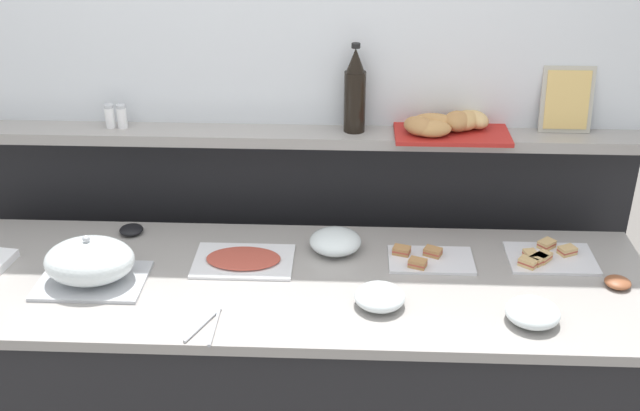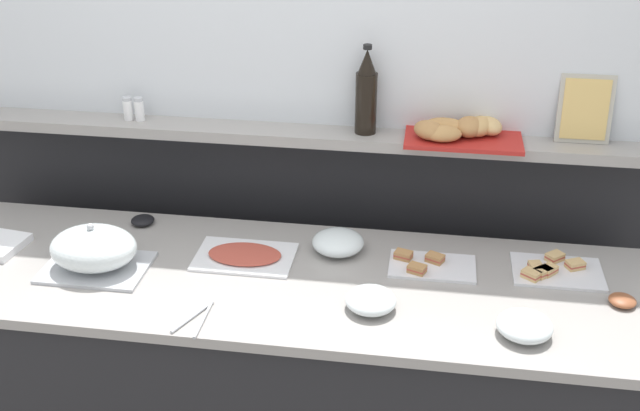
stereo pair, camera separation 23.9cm
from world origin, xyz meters
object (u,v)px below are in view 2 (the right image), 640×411
object	(u,v)px
cold_cuts_platter	(245,256)
glass_bowl_medium	(371,301)
condiment_bowl_dark	(143,220)
framed_picture	(585,109)
glass_bowl_large	(338,243)
glass_bowl_small	(524,327)
bread_basket	(461,130)
wine_bottle_dark	(366,94)
sandwich_platter_side	(554,270)
serving_cloche	(94,250)
pepper_shaker	(139,109)
salt_shaker	(128,109)
sandwich_platter_rear	(429,265)
serving_tongs	(199,317)
condiment_bowl_red	(622,300)

from	to	relation	value
cold_cuts_platter	glass_bowl_medium	world-z (taller)	glass_bowl_medium
glass_bowl_medium	cold_cuts_platter	bearing A→B (deg)	152.60
condiment_bowl_dark	framed_picture	size ratio (longest dim) A/B	0.36
glass_bowl_large	glass_bowl_small	world-z (taller)	glass_bowl_large
condiment_bowl_dark	bread_basket	distance (m)	1.19
glass_bowl_medium	wine_bottle_dark	distance (m)	0.76
sandwich_platter_side	bread_basket	size ratio (longest dim) A/B	0.73
wine_bottle_dark	glass_bowl_small	bearing A→B (deg)	-51.55
serving_cloche	condiment_bowl_dark	xyz separation A→B (m)	(0.04, 0.32, -0.06)
pepper_shaker	glass_bowl_small	bearing A→B (deg)	-25.96
bread_basket	framed_picture	distance (m)	0.42
glass_bowl_large	framed_picture	size ratio (longest dim) A/B	0.76
salt_shaker	glass_bowl_large	bearing A→B (deg)	-18.52
glass_bowl_large	wine_bottle_dark	bearing A→B (deg)	78.51
glass_bowl_small	sandwich_platter_side	bearing A→B (deg)	70.64
sandwich_platter_rear	framed_picture	xyz separation A→B (m)	(0.49, 0.37, 0.44)
sandwich_platter_rear	cold_cuts_platter	world-z (taller)	sandwich_platter_rear
wine_bottle_dark	serving_cloche	bearing A→B (deg)	-148.06
condiment_bowl_dark	pepper_shaker	distance (m)	0.41
sandwich_platter_side	cold_cuts_platter	xyz separation A→B (m)	(-1.02, -0.06, -0.00)
serving_cloche	salt_shaker	bearing A→B (deg)	95.14
glass_bowl_medium	serving_tongs	world-z (taller)	glass_bowl_medium
condiment_bowl_dark	salt_shaker	world-z (taller)	salt_shaker
glass_bowl_large	pepper_shaker	bearing A→B (deg)	160.50
cold_cuts_platter	condiment_bowl_dark	xyz separation A→B (m)	(-0.43, 0.18, 0.01)
glass_bowl_large	glass_bowl_small	size ratio (longest dim) A/B	1.10
condiment_bowl_dark	serving_cloche	bearing A→B (deg)	-97.20
framed_picture	glass_bowl_medium	bearing A→B (deg)	-135.80
wine_bottle_dark	bread_basket	world-z (taller)	wine_bottle_dark
pepper_shaker	glass_bowl_medium	bearing A→B (deg)	-33.20
sandwich_platter_side	glass_bowl_small	bearing A→B (deg)	-109.36
sandwich_platter_rear	cold_cuts_platter	bearing A→B (deg)	-176.75
glass_bowl_medium	pepper_shaker	distance (m)	1.15
serving_tongs	sandwich_platter_side	bearing A→B (deg)	21.39
condiment_bowl_red	framed_picture	bearing A→B (deg)	101.60
condiment_bowl_dark	pepper_shaker	size ratio (longest dim) A/B	0.97
sandwich_platter_side	serving_tongs	size ratio (longest dim) A/B	1.55
serving_tongs	wine_bottle_dark	xyz separation A→B (m)	(0.41, 0.74, 0.47)
bread_basket	framed_picture	xyz separation A→B (m)	(0.41, 0.05, 0.08)
glass_bowl_large	pepper_shaker	xyz separation A→B (m)	(-0.77, 0.27, 0.34)
cold_cuts_platter	glass_bowl_medium	xyz separation A→B (m)	(0.45, -0.23, 0.02)
condiment_bowl_red	bread_basket	world-z (taller)	bread_basket
sandwich_platter_side	bread_basket	xyz separation A→B (m)	(-0.33, 0.29, 0.35)
serving_cloche	glass_bowl_small	distance (m)	1.37
cold_cuts_platter	serving_cloche	size ratio (longest dim) A/B	0.98
sandwich_platter_rear	sandwich_platter_side	distance (m)	0.41
sandwich_platter_side	serving_tongs	bearing A→B (deg)	-158.61
condiment_bowl_dark	sandwich_platter_side	bearing A→B (deg)	-4.80
framed_picture	sandwich_platter_side	bearing A→B (deg)	-103.58
glass_bowl_large	bread_basket	distance (m)	0.57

